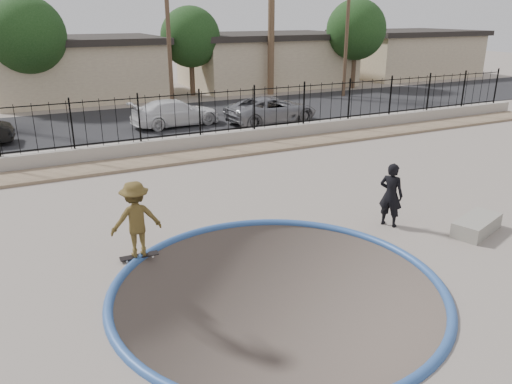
{
  "coord_description": "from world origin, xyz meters",
  "views": [
    {
      "loc": [
        -4.43,
        -8.94,
        5.42
      ],
      "look_at": [
        0.98,
        2.0,
        1.0
      ],
      "focal_mm": 35.0,
      "sensor_mm": 36.0,
      "label": 1
    }
  ],
  "objects": [
    {
      "name": "fence",
      "position": [
        0.0,
        10.3,
        1.5
      ],
      "size": [
        40.0,
        0.04,
        1.8
      ],
      "color": "black",
      "rests_on": "retaining_wall"
    },
    {
      "name": "house_east_far",
      "position": [
        28.0,
        26.5,
        1.97
      ],
      "size": [
        11.6,
        8.6,
        3.9
      ],
      "color": "tan",
      "rests_on": "ground"
    },
    {
      "name": "car_c",
      "position": [
        2.93,
        15.0,
        0.68
      ],
      "size": [
        4.62,
        2.23,
        1.3
      ],
      "primitive_type": "imported",
      "rotation": [
        0.0,
        0.0,
        1.66
      ],
      "color": "white",
      "rests_on": "street"
    },
    {
      "name": "skateboard",
      "position": [
        -2.26,
        1.6,
        0.06
      ],
      "size": [
        0.89,
        0.25,
        0.08
      ],
      "rotation": [
        0.0,
        0.0,
        -0.04
      ],
      "color": "black",
      "rests_on": "ground"
    },
    {
      "name": "house_east",
      "position": [
        14.0,
        26.5,
        1.97
      ],
      "size": [
        12.6,
        8.6,
        3.9
      ],
      "color": "tan",
      "rests_on": "ground"
    },
    {
      "name": "concrete_ledge",
      "position": [
        5.98,
        -0.84,
        0.2
      ],
      "size": [
        1.74,
        1.19,
        0.4
      ],
      "primitive_type": "cube",
      "rotation": [
        0.0,
        0.0,
        0.33
      ],
      "color": "gray",
      "rests_on": "ground"
    },
    {
      "name": "street_tree_mid",
      "position": [
        7.0,
        24.0,
        3.84
      ],
      "size": [
        3.96,
        3.96,
        5.83
      ],
      "color": "#473323",
      "rests_on": "ground"
    },
    {
      "name": "utility_pole_mid",
      "position": [
        4.0,
        19.0,
        4.96
      ],
      "size": [
        1.7,
        0.24,
        9.5
      ],
      "color": "#473323",
      "rests_on": "ground"
    },
    {
      "name": "ground",
      "position": [
        0.0,
        12.0,
        -1.1
      ],
      "size": [
        120.0,
        120.0,
        2.2
      ],
      "primitive_type": "cube",
      "color": "slate",
      "rests_on": "ground"
    },
    {
      "name": "house_center",
      "position": [
        0.0,
        26.5,
        1.97
      ],
      "size": [
        10.6,
        8.6,
        3.9
      ],
      "color": "tan",
      "rests_on": "ground"
    },
    {
      "name": "rock_strip",
      "position": [
        0.0,
        9.2,
        0.06
      ],
      "size": [
        42.0,
        1.6,
        0.11
      ],
      "primitive_type": "cube",
      "color": "#927B5F",
      "rests_on": "ground"
    },
    {
      "name": "street",
      "position": [
        0.0,
        17.0,
        0.02
      ],
      "size": [
        90.0,
        8.0,
        0.04
      ],
      "primitive_type": "cube",
      "color": "black",
      "rests_on": "ground"
    },
    {
      "name": "videographer",
      "position": [
        4.24,
        0.55,
        0.87
      ],
      "size": [
        0.67,
        0.76,
        1.74
      ],
      "primitive_type": "imported",
      "rotation": [
        0.0,
        0.0,
        2.08
      ],
      "color": "black",
      "rests_on": "ground"
    },
    {
      "name": "retaining_wall",
      "position": [
        0.0,
        10.3,
        0.3
      ],
      "size": [
        42.0,
        0.45,
        0.6
      ],
      "primitive_type": "cube",
      "color": "#9C958A",
      "rests_on": "ground"
    },
    {
      "name": "coping_ring",
      "position": [
        0.0,
        -1.0,
        0.0
      ],
      "size": [
        7.04,
        7.04,
        0.2
      ],
      "primitive_type": "torus",
      "color": "#2E5395",
      "rests_on": "ground"
    },
    {
      "name": "car_d",
      "position": [
        7.56,
        13.5,
        0.71
      ],
      "size": [
        5.02,
        2.68,
        1.34
      ],
      "primitive_type": "imported",
      "rotation": [
        0.0,
        0.0,
        1.67
      ],
      "color": "gray",
      "rests_on": "street"
    },
    {
      "name": "skater",
      "position": [
        -2.26,
        1.6,
        0.89
      ],
      "size": [
        1.18,
        0.71,
        1.79
      ],
      "primitive_type": "imported",
      "rotation": [
        0.0,
        0.0,
        3.1
      ],
      "color": "olive",
      "rests_on": "ground"
    },
    {
      "name": "street_tree_left",
      "position": [
        -3.0,
        23.0,
        4.19
      ],
      "size": [
        4.32,
        4.32,
        6.36
      ],
      "color": "#473323",
      "rests_on": "ground"
    },
    {
      "name": "street_tree_right",
      "position": [
        19.0,
        22.0,
        4.19
      ],
      "size": [
        4.32,
        4.32,
        6.36
      ],
      "color": "#473323",
      "rests_on": "ground"
    },
    {
      "name": "bowl_pit",
      "position": [
        0.0,
        -1.0,
        0.0
      ],
      "size": [
        6.84,
        6.84,
        1.8
      ],
      "primitive_type": null,
      "color": "#493D38",
      "rests_on": "ground"
    },
    {
      "name": "utility_pole_right",
      "position": [
        16.0,
        19.0,
        4.7
      ],
      "size": [
        1.7,
        0.24,
        9.0
      ],
      "color": "#473323",
      "rests_on": "ground"
    }
  ]
}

